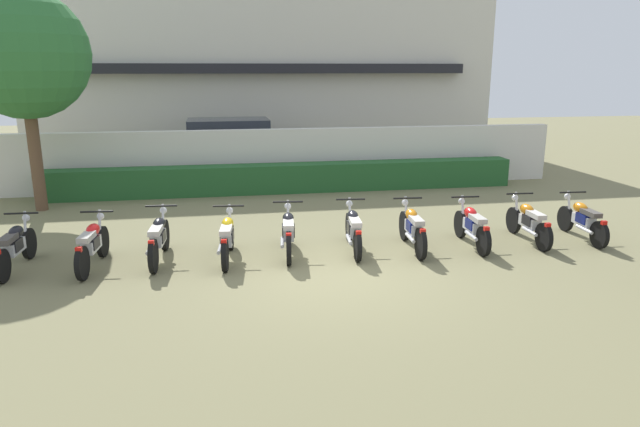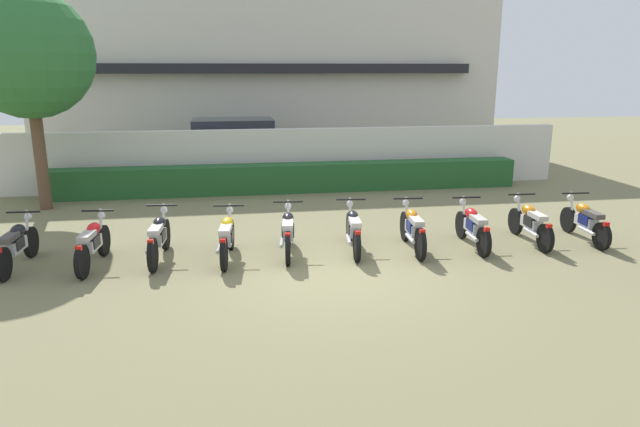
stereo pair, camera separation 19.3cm
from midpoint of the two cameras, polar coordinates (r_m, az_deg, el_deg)
ground at (r=10.19m, az=0.90°, el=-6.00°), size 60.00×60.00×0.00m
building at (r=25.08m, az=-6.08°, el=13.88°), size 18.03×6.50×6.73m
compound_wall at (r=17.38m, az=-3.94°, el=5.54°), size 17.12×0.30×1.78m
hedge_row at (r=16.77m, az=-3.65°, el=3.57°), size 13.70×0.70×0.83m
parked_car at (r=19.73m, az=-8.96°, el=6.59°), size 4.52×2.12×1.89m
tree_near_inspector at (r=15.97m, az=-27.98°, el=13.93°), size 3.15×3.15×5.47m
motorcycle_in_row_0 at (r=11.63m, az=-28.72°, el=-2.92°), size 0.60×1.89×0.95m
motorcycle_in_row_1 at (r=11.16m, az=-22.37°, el=-2.87°), size 0.60×1.87×0.96m
motorcycle_in_row_2 at (r=11.14m, az=-16.36°, el=-2.35°), size 0.60×1.95×0.97m
motorcycle_in_row_3 at (r=10.90m, az=-9.77°, el=-2.36°), size 0.60×1.87×0.96m
motorcycle_in_row_4 at (r=11.07m, az=-3.70°, el=-1.87°), size 0.60×1.85×0.97m
motorcycle_in_row_5 at (r=11.32m, az=2.86°, el=-1.55°), size 0.60×1.91×0.96m
motorcycle_in_row_6 at (r=11.50m, az=8.79°, el=-1.40°), size 0.60×1.91×0.97m
motorcycle_in_row_7 at (r=11.95m, az=14.55°, el=-1.15°), size 0.60×1.85×0.95m
motorcycle_in_row_8 at (r=12.63m, az=19.80°, el=-0.74°), size 0.60×1.90×0.95m
motorcycle_in_row_9 at (r=13.23m, az=24.47°, el=-0.54°), size 0.60×1.86×0.94m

